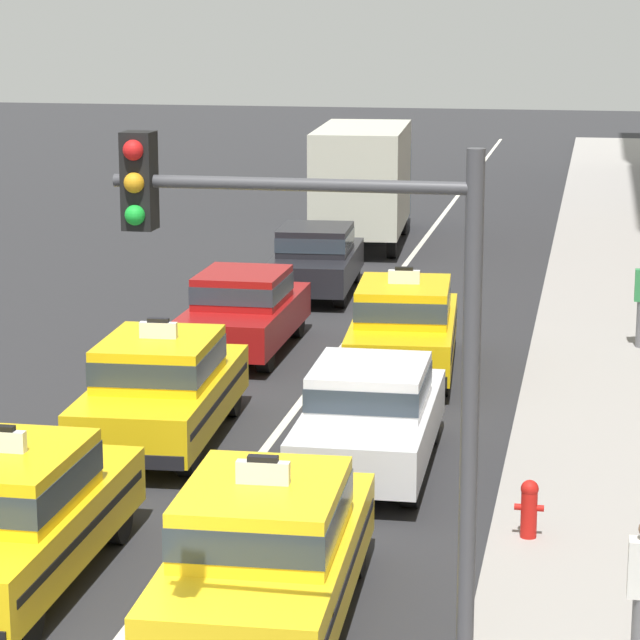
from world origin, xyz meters
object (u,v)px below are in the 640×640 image
at_px(sedan_left_third, 244,309).
at_px(taxi_right_third, 404,325).
at_px(traffic_light_pole, 346,363).
at_px(taxi_left_second, 162,387).
at_px(taxi_left_nearest, 8,515).
at_px(box_truck_left_fifth, 365,179).
at_px(sedan_right_second, 370,414).
at_px(fire_hydrant, 529,506).
at_px(taxi_right_nearest, 266,551).
at_px(sedan_left_fourth, 316,258).

xyz_separation_m(sedan_left_third, taxi_right_third, (3.19, -0.94, 0.03)).
height_order(sedan_left_third, traffic_light_pole, traffic_light_pole).
bearing_deg(taxi_left_second, taxi_left_nearest, -90.64).
bearing_deg(traffic_light_pole, box_truck_left_fifth, 98.92).
distance_m(sedan_right_second, fire_hydrant, 3.53).
bearing_deg(taxi_right_nearest, sedan_left_third, 105.00).
xyz_separation_m(taxi_left_second, taxi_right_third, (3.02, 4.91, 0.00)).
xyz_separation_m(taxi_left_nearest, fire_hydrant, (5.74, 2.33, -0.33)).
height_order(sedan_left_third, fire_hydrant, sedan_left_third).
xyz_separation_m(taxi_left_nearest, taxi_right_third, (3.08, 10.57, 0.00)).
bearing_deg(taxi_right_nearest, taxi_right_third, 90.13).
distance_m(sedan_left_fourth, fire_hydrant, 15.95).
bearing_deg(taxi_right_third, taxi_right_nearest, -89.87).
bearing_deg(taxi_right_nearest, traffic_light_pole, -66.63).
distance_m(taxi_left_nearest, box_truck_left_fifth, 24.65).
height_order(box_truck_left_fifth, fire_hydrant, box_truck_left_fifth).
height_order(sedan_left_third, sedan_right_second, same).
bearing_deg(fire_hydrant, box_truck_left_fifth, 104.25).
bearing_deg(sedan_left_third, sedan_left_fourth, 87.37).
bearing_deg(taxi_right_nearest, taxi_left_nearest, 170.64).
distance_m(taxi_left_second, sedan_left_third, 5.85).
distance_m(sedan_left_third, sedan_right_second, 7.43).
height_order(taxi_left_nearest, traffic_light_pole, traffic_light_pole).
bearing_deg(sedan_left_fourth, fire_hydrant, -69.49).
height_order(sedan_right_second, fire_hydrant, sedan_right_second).
bearing_deg(sedan_left_fourth, taxi_right_nearest, -80.57).
bearing_deg(taxi_left_nearest, box_truck_left_fifth, 89.82).
xyz_separation_m(taxi_left_nearest, traffic_light_pole, (4.55, -3.85, 2.94)).
xyz_separation_m(taxi_right_nearest, fire_hydrant, (2.63, 2.85, -0.33)).
height_order(taxi_left_second, box_truck_left_fifth, box_truck_left_fifth).
bearing_deg(taxi_left_nearest, sedan_right_second, 55.68).
height_order(taxi_left_nearest, box_truck_left_fifth, box_truck_left_fifth).
distance_m(taxi_right_third, traffic_light_pole, 14.78).
bearing_deg(sedan_left_fourth, box_truck_left_fifth, 90.58).
height_order(sedan_left_third, box_truck_left_fifth, box_truck_left_fifth).
bearing_deg(box_truck_left_fifth, sedan_left_fourth, -89.42).
xyz_separation_m(taxi_left_nearest, sedan_left_third, (-0.11, 11.50, -0.03)).
height_order(taxi_right_third, traffic_light_pole, traffic_light_pole).
bearing_deg(taxi_left_nearest, traffic_light_pole, -40.21).
bearing_deg(traffic_light_pole, taxi_left_nearest, 139.79).
xyz_separation_m(taxi_right_nearest, taxi_right_third, (-0.03, 11.08, 0.00)).
xyz_separation_m(taxi_left_second, sedan_left_third, (-0.17, 5.84, -0.03)).
bearing_deg(sedan_right_second, sedan_left_fourth, 104.60).
bearing_deg(taxi_left_second, sedan_left_third, 91.71).
relative_size(taxi_left_second, fire_hydrant, 6.36).
relative_size(taxi_left_nearest, box_truck_left_fifth, 0.65).
height_order(taxi_right_nearest, sedan_right_second, taxi_right_nearest).
bearing_deg(fire_hydrant, taxi_left_second, 149.66).
xyz_separation_m(taxi_right_third, fire_hydrant, (2.66, -8.23, -0.33)).
bearing_deg(fire_hydrant, sedan_right_second, 132.43).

